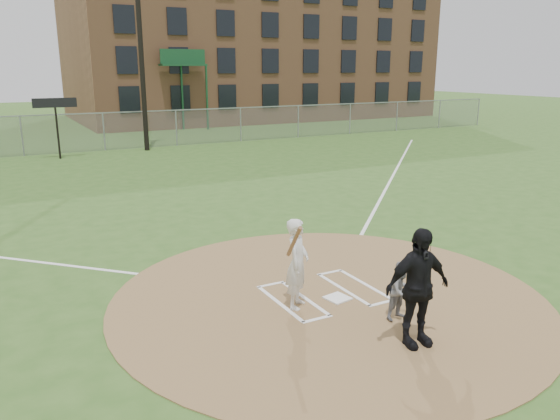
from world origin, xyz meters
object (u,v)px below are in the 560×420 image
catcher (401,291)px  batter_at_plate (297,263)px  home_plate (337,298)px  umpire (417,287)px

catcher → batter_at_plate: size_ratio=0.60×
home_plate → umpire: bearing=-87.2°
catcher → batter_at_plate: 1.91m
home_plate → catcher: 1.43m
umpire → home_plate: bearing=98.8°
umpire → catcher: bearing=70.0°
home_plate → umpire: 2.27m
home_plate → umpire: umpire is taller
umpire → batter_at_plate: 2.33m
umpire → batter_at_plate: umpire is taller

